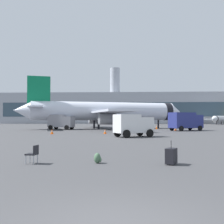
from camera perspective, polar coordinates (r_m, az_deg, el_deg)
name	(u,v)px	position (r m, az deg, el deg)	size (l,w,h in m)	color
airplane_at_gate	(105,111)	(53.38, -1.68, 0.15)	(34.99, 31.95, 10.50)	silver
airplane_taxiing	(224,119)	(106.70, 23.72, -1.40)	(15.85, 17.08, 6.01)	silver
service_truck	(61,121)	(50.41, -11.35, -2.05)	(5.16, 3.36, 2.90)	gray
fuel_truck	(185,121)	(46.73, 16.10, -1.87)	(6.42, 4.97, 3.20)	navy
cargo_van	(133,124)	(29.56, 4.73, -2.77)	(4.81, 3.99, 2.60)	white
safety_cone_near	(105,132)	(35.80, -1.56, -4.39)	(0.44, 0.44, 0.63)	#F2590C
safety_cone_mid	(52,132)	(35.95, -13.28, -4.30)	(0.44, 0.44, 0.67)	#F2590C
safety_cone_far	(157,127)	(53.04, 9.95, -3.35)	(0.44, 0.44, 0.78)	#F2590C
safety_cone_outer	(175,129)	(47.40, 14.01, -3.66)	(0.44, 0.44, 0.60)	#F2590C
rolling_suitcase	(171,156)	(12.16, 13.10, -9.54)	(0.65, 0.75, 1.10)	black
traveller_backpack	(98,158)	(12.23, -3.23, -10.28)	(0.36, 0.40, 0.48)	#476B4C
gate_chair	(33,153)	(12.59, -17.19, -8.75)	(0.54, 0.54, 0.86)	black
terminal_building	(115,108)	(117.13, 0.60, 0.80)	(101.34, 18.21, 25.47)	#9EA3AD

